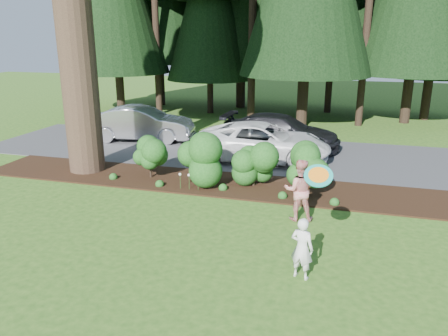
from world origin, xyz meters
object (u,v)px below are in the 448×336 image
at_px(frisbee, 318,176).
at_px(adult, 299,190).
at_px(child, 302,248).
at_px(car_dark_suv, 281,132).
at_px(car_white_suv, 262,142).
at_px(car_silver_wagon, 141,124).

bearing_deg(frisbee, adult, 101.51).
height_order(child, adult, adult).
bearing_deg(child, car_dark_suv, -61.34).
relative_size(car_white_suv, adult, 3.15).
bearing_deg(car_white_suv, frisbee, -164.04).
xyz_separation_m(car_silver_wagon, car_white_suv, (6.05, -1.80, -0.06)).
xyz_separation_m(car_white_suv, child, (2.42, -8.31, -0.11)).
distance_m(car_white_suv, frisbee, 9.00).
bearing_deg(car_silver_wagon, frisbee, -149.41).
distance_m(car_dark_suv, child, 10.51).
relative_size(car_dark_suv, frisbee, 9.25).
height_order(car_silver_wagon, frisbee, frisbee).
xyz_separation_m(car_silver_wagon, adult, (8.07, -7.17, 0.02)).
height_order(car_dark_suv, child, car_dark_suv).
xyz_separation_m(car_dark_suv, adult, (1.61, -7.38, 0.07)).
relative_size(car_white_suv, car_dark_suv, 1.04).
height_order(car_white_suv, adult, adult).
bearing_deg(adult, car_silver_wagon, -51.02).
height_order(car_white_suv, frisbee, frisbee).
relative_size(adult, frisbee, 3.07).
relative_size(child, adult, 0.78).
height_order(adult, frisbee, frisbee).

